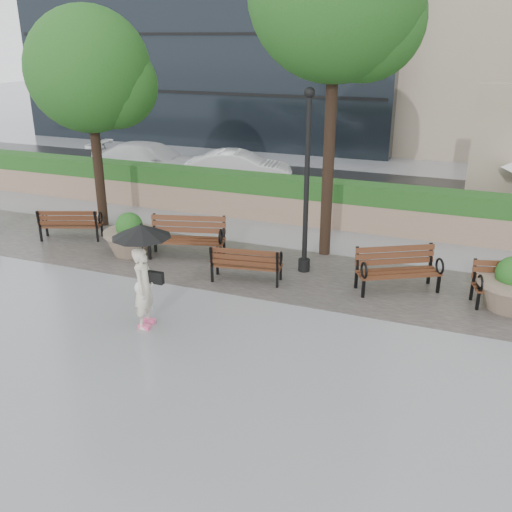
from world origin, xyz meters
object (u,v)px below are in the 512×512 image
(bench_2, at_px, (246,271))
(car_right, at_px, (239,168))
(bench_0, at_px, (71,230))
(bench_3, at_px, (397,279))
(lamppost, at_px, (306,195))
(pedestrian, at_px, (143,266))
(bench_1, at_px, (187,246))
(planter_right, at_px, (511,289))
(car_left, at_px, (152,161))
(planter_left, at_px, (130,238))

(bench_2, xyz_separation_m, car_right, (-3.71, 8.31, 0.39))
(bench_0, xyz_separation_m, bench_2, (5.64, -0.93, -0.01))
(bench_3, height_order, lamppost, lamppost)
(bench_3, relative_size, pedestrian, 0.93)
(bench_2, bearing_deg, bench_0, -18.53)
(bench_0, distance_m, car_right, 7.64)
(bench_2, relative_size, bench_3, 0.88)
(bench_0, distance_m, bench_1, 3.64)
(bench_2, xyz_separation_m, lamppost, (1.05, 1.09, 1.64))
(planter_right, xyz_separation_m, lamppost, (-4.55, 0.43, 1.44))
(lamppost, bearing_deg, bench_1, -176.07)
(bench_0, xyz_separation_m, car_left, (-1.67, 7.08, 0.44))
(bench_2, bearing_deg, planter_left, -17.79)
(planter_left, distance_m, car_left, 8.43)
(car_left, bearing_deg, pedestrian, -155.15)
(planter_left, bearing_deg, pedestrian, -52.63)
(planter_right, bearing_deg, bench_3, 177.88)
(bench_0, relative_size, bench_1, 0.86)
(bench_3, distance_m, planter_left, 6.75)
(bench_0, height_order, planter_left, planter_left)
(bench_1, height_order, planter_right, planter_right)
(bench_0, xyz_separation_m, bench_1, (3.64, -0.05, 0.04))
(lamppost, distance_m, car_left, 10.92)
(bench_3, xyz_separation_m, car_left, (-10.61, 7.27, 0.42))
(bench_1, xyz_separation_m, planter_right, (7.59, -0.22, 0.14))
(car_left, bearing_deg, bench_1, -149.00)
(bench_3, distance_m, car_left, 12.87)
(car_left, xyz_separation_m, car_right, (3.60, 0.30, -0.06))
(car_right, bearing_deg, bench_2, -169.69)
(bench_3, distance_m, lamppost, 2.78)
(car_right, relative_size, pedestrian, 1.91)
(bench_0, relative_size, car_left, 0.36)
(bench_1, bearing_deg, car_right, 87.72)
(pedestrian, bearing_deg, lamppost, -36.45)
(bench_3, bearing_deg, bench_1, 148.95)
(bench_1, bearing_deg, planter_right, -16.97)
(planter_left, relative_size, lamppost, 0.31)
(bench_0, xyz_separation_m, planter_right, (11.23, -0.27, 0.19))
(car_left, bearing_deg, lamppost, -135.33)
(bench_1, xyz_separation_m, pedestrian, (1.00, -3.56, 0.95))
(planter_left, distance_m, lamppost, 4.76)
(planter_right, relative_size, pedestrian, 0.67)
(bench_0, bearing_deg, planter_left, 148.91)
(planter_right, bearing_deg, bench_2, -173.32)
(car_right, distance_m, pedestrian, 11.34)
(planter_left, bearing_deg, car_left, 117.28)
(planter_left, bearing_deg, bench_1, 13.77)
(planter_left, bearing_deg, planter_right, 0.86)
(bench_1, relative_size, car_left, 0.42)
(planter_right, bearing_deg, bench_0, 178.62)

